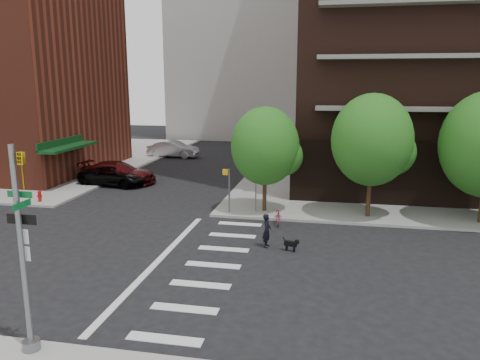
{
  "coord_description": "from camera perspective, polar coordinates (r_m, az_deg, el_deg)",
  "views": [
    {
      "loc": [
        7.79,
        -18.33,
        7.79
      ],
      "look_at": [
        3.0,
        6.0,
        2.5
      ],
      "focal_mm": 35.0,
      "sensor_mm": 36.0,
      "label": 1
    }
  ],
  "objects": [
    {
      "name": "fire_hydrant",
      "position": [
        32.7,
        -23.24,
        -1.74
      ],
      "size": [
        0.24,
        0.24,
        0.73
      ],
      "color": "#A50C0C",
      "rests_on": "sidewalk_nw"
    },
    {
      "name": "tree_b",
      "position": [
        27.11,
        15.79,
        4.72
      ],
      "size": [
        4.5,
        4.5,
        6.65
      ],
      "color": "#301E11",
      "rests_on": "sidewalk_ne"
    },
    {
      "name": "pedestrian_signal",
      "position": [
        27.46,
        -0.63,
        -0.44
      ],
      "size": [
        2.18,
        0.67,
        2.6
      ],
      "color": "slate",
      "rests_on": "sidewalk_ne"
    },
    {
      "name": "parked_car_silver",
      "position": [
        48.82,
        -8.12,
        3.76
      ],
      "size": [
        1.92,
        5.25,
        1.72
      ],
      "primitive_type": "imported",
      "rotation": [
        0.0,
        0.0,
        1.55
      ],
      "color": "#B5B7BE",
      "rests_on": "ground"
    },
    {
      "name": "parked_car_black",
      "position": [
        36.55,
        -15.04,
        0.5
      ],
      "size": [
        2.86,
        5.49,
        1.47
      ],
      "primitive_type": "imported",
      "rotation": [
        0.0,
        0.0,
        1.49
      ],
      "color": "black",
      "rests_on": "ground"
    },
    {
      "name": "dog_walker",
      "position": [
        22.33,
        3.3,
        -6.18
      ],
      "size": [
        0.61,
        0.42,
        1.62
      ],
      "primitive_type": "imported",
      "rotation": [
        0.0,
        0.0,
        1.52
      ],
      "color": "black",
      "rests_on": "ground"
    },
    {
      "name": "crosswalk",
      "position": [
        20.68,
        -5.46,
        -10.13
      ],
      "size": [
        3.85,
        13.0,
        0.01
      ],
      "color": "silver",
      "rests_on": "ground"
    },
    {
      "name": "tree_a",
      "position": [
        27.35,
        3.08,
        4.16
      ],
      "size": [
        4.0,
        4.0,
        5.9
      ],
      "color": "#301E11",
      "rests_on": "sidewalk_ne"
    },
    {
      "name": "parked_car_maroon",
      "position": [
        37.12,
        -14.61,
        0.86
      ],
      "size": [
        2.38,
        5.82,
        1.69
      ],
      "primitive_type": "imported",
      "rotation": [
        0.0,
        0.0,
        1.57
      ],
      "color": "#460C0D",
      "rests_on": "ground"
    },
    {
      "name": "traffic_signal",
      "position": [
        14.54,
        -24.78,
        -9.61
      ],
      "size": [
        0.9,
        0.75,
        6.0
      ],
      "color": "slate",
      "rests_on": "sidewalk_s"
    },
    {
      "name": "dog",
      "position": [
        22.01,
        6.27,
        -7.72
      ],
      "size": [
        0.71,
        0.37,
        0.59
      ],
      "rotation": [
        0.0,
        0.0,
        -0.32
      ],
      "color": "black",
      "rests_on": "ground"
    },
    {
      "name": "scooter",
      "position": [
        26.02,
        4.72,
        -4.33
      ],
      "size": [
        0.82,
        1.86,
        0.95
      ],
      "primitive_type": "imported",
      "rotation": [
        0.0,
        0.0,
        0.11
      ],
      "color": "#9C263F",
      "rests_on": "ground"
    },
    {
      "name": "sidewalk_nw",
      "position": [
        53.4,
        -26.26,
        2.49
      ],
      "size": [
        31.0,
        33.0,
        0.15
      ],
      "primitive_type": "cube",
      "color": "gray",
      "rests_on": "ground"
    },
    {
      "name": "ground",
      "position": [
        21.38,
        -11.22,
        -9.56
      ],
      "size": [
        120.0,
        120.0,
        0.0
      ],
      "primitive_type": "plane",
      "color": "black",
      "rests_on": "ground"
    }
  ]
}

